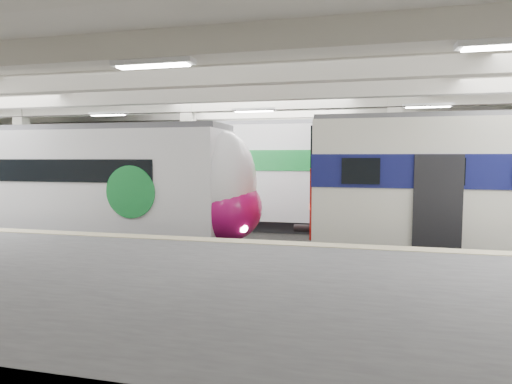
# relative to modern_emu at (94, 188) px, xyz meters

# --- Properties ---
(station_hall) EXTENTS (36.00, 24.00, 5.75)m
(station_hall) POSITION_rel_modern_emu_xyz_m (5.37, -1.74, 1.12)
(station_hall) COLOR black
(station_hall) RESTS_ON ground
(modern_emu) EXTENTS (13.27, 2.74, 4.31)m
(modern_emu) POSITION_rel_modern_emu_xyz_m (0.00, 0.00, 0.00)
(modern_emu) COLOR white
(modern_emu) RESTS_ON ground
(far_train) EXTENTS (15.13, 3.23, 4.77)m
(far_train) POSITION_rel_modern_emu_xyz_m (1.41, 5.50, 0.34)
(far_train) COLOR white
(far_train) RESTS_ON ground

